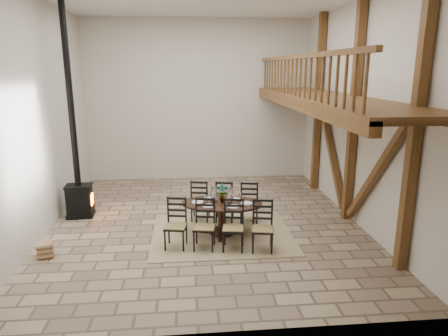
{
  "coord_description": "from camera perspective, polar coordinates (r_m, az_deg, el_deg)",
  "views": [
    {
      "loc": [
        -0.4,
        -8.74,
        3.52
      ],
      "look_at": [
        0.46,
        0.4,
        1.21
      ],
      "focal_mm": 32.0,
      "sensor_mm": 36.0,
      "label": 1
    }
  ],
  "objects": [
    {
      "name": "rug",
      "position": [
        8.82,
        -0.3,
        -9.32
      ],
      "size": [
        3.0,
        2.5,
        0.02
      ],
      "primitive_type": "cube",
      "color": "tan",
      "rests_on": "ground"
    },
    {
      "name": "ground",
      "position": [
        9.43,
        -2.58,
        -7.81
      ],
      "size": [
        8.0,
        8.0,
        0.0
      ],
      "primitive_type": "plane",
      "color": "tan",
      "rests_on": "ground"
    },
    {
      "name": "dining_table",
      "position": [
        8.6,
        -0.35,
        -7.31
      ],
      "size": [
        2.18,
        2.22,
        1.12
      ],
      "rotation": [
        0.0,
        0.0,
        -0.17
      ],
      "color": "black",
      "rests_on": "ground"
    },
    {
      "name": "log_stack",
      "position": [
        8.49,
        -24.18,
        -10.57
      ],
      "size": [
        0.36,
        0.37,
        0.3
      ],
      "rotation": [
        0.0,
        0.0,
        0.27
      ],
      "color": "tan",
      "rests_on": "ground"
    },
    {
      "name": "wood_stove",
      "position": [
        10.08,
        -20.26,
        -0.43
      ],
      "size": [
        0.64,
        0.51,
        5.0
      ],
      "rotation": [
        0.0,
        0.0,
        0.06
      ],
      "color": "black",
      "rests_on": "ground"
    },
    {
      "name": "log_basket",
      "position": [
        10.91,
        -19.14,
        -4.59
      ],
      "size": [
        0.46,
        0.46,
        0.38
      ],
      "rotation": [
        0.0,
        0.0,
        -0.39
      ],
      "color": "brown",
      "rests_on": "ground"
    },
    {
      "name": "room_shell",
      "position": [
        8.89,
        5.02,
        10.83
      ],
      "size": [
        7.02,
        8.02,
        5.01
      ],
      "color": "beige",
      "rests_on": "ground"
    }
  ]
}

